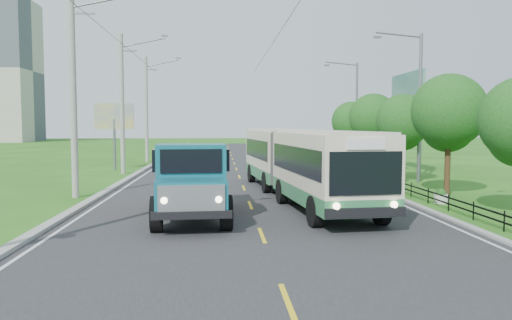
{
  "coord_description": "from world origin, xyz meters",
  "views": [
    {
      "loc": [
        -1.33,
        -15.55,
        3.5
      ],
      "look_at": [
        0.35,
        7.32,
        1.9
      ],
      "focal_mm": 35.0,
      "sensor_mm": 36.0,
      "label": 1
    }
  ],
  "objects": [
    {
      "name": "billboard_right",
      "position": [
        12.3,
        20.0,
        5.34
      ],
      "size": [
        0.24,
        6.0,
        7.3
      ],
      "color": "slate",
      "rests_on": "ground"
    },
    {
      "name": "tree_fourth",
      "position": [
        9.86,
        14.14,
        3.59
      ],
      "size": [
        3.24,
        3.31,
        5.4
      ],
      "color": "#382314",
      "rests_on": "ground"
    },
    {
      "name": "pole_near",
      "position": [
        -8.26,
        9.0,
        5.09
      ],
      "size": [
        3.51,
        0.32,
        10.0
      ],
      "color": "gray",
      "rests_on": "ground"
    },
    {
      "name": "billboard_left",
      "position": [
        -9.5,
        24.0,
        3.87
      ],
      "size": [
        3.0,
        0.2,
        5.2
      ],
      "color": "slate",
      "rests_on": "ground"
    },
    {
      "name": "streetlight_mid",
      "position": [
        10.64,
        14.0,
        4.9
      ],
      "size": [
        3.02,
        0.2,
        9.07
      ],
      "color": "slate",
      "rests_on": "ground"
    },
    {
      "name": "tree_third",
      "position": [
        9.86,
        8.14,
        3.99
      ],
      "size": [
        3.6,
        3.62,
        6.0
      ],
      "color": "#382314",
      "rests_on": "ground"
    },
    {
      "name": "pole_far",
      "position": [
        -8.26,
        33.0,
        5.09
      ],
      "size": [
        3.51,
        0.32,
        10.0
      ],
      "color": "gray",
      "rests_on": "ground"
    },
    {
      "name": "centre_dash",
      "position": [
        0.0,
        0.0,
        0.02
      ],
      "size": [
        0.12,
        2.2,
        0.0
      ],
      "primitive_type": "cube",
      "color": "yellow",
      "rests_on": "road"
    },
    {
      "name": "bus",
      "position": [
        2.47,
        7.96,
        1.92
      ],
      "size": [
        4.21,
        16.72,
        3.19
      ],
      "rotation": [
        0.0,
        0.0,
        0.09
      ],
      "color": "#2F7645",
      "rests_on": "ground"
    },
    {
      "name": "curb_left",
      "position": [
        -7.2,
        20.0,
        0.07
      ],
      "size": [
        0.4,
        120.0,
        0.15
      ],
      "primitive_type": "cube",
      "color": "#9E9E99",
      "rests_on": "ground"
    },
    {
      "name": "ground",
      "position": [
        0.0,
        0.0,
        0.0
      ],
      "size": [
        240.0,
        240.0,
        0.0
      ],
      "primitive_type": "plane",
      "color": "#235814",
      "rests_on": "ground"
    },
    {
      "name": "tree_fifth",
      "position": [
        9.86,
        20.14,
        3.85
      ],
      "size": [
        3.48,
        3.52,
        5.8
      ],
      "color": "#382314",
      "rests_on": "ground"
    },
    {
      "name": "streetlight_far",
      "position": [
        10.64,
        28.0,
        4.9
      ],
      "size": [
        3.02,
        0.2,
        9.07
      ],
      "color": "slate",
      "rests_on": "ground"
    },
    {
      "name": "tree_back",
      "position": [
        9.86,
        26.14,
        3.65
      ],
      "size": [
        3.3,
        3.36,
        5.5
      ],
      "color": "#382314",
      "rests_on": "ground"
    },
    {
      "name": "dump_truck",
      "position": [
        -2.39,
        3.16,
        1.6
      ],
      "size": [
        2.99,
        6.88,
        2.83
      ],
      "rotation": [
        0.0,
        0.0,
        0.06
      ],
      "color": "#125E6E",
      "rests_on": "ground"
    },
    {
      "name": "planter_mid",
      "position": [
        8.6,
        14.0,
        0.29
      ],
      "size": [
        0.64,
        0.64,
        0.67
      ],
      "color": "silver",
      "rests_on": "ground"
    },
    {
      "name": "planter_far",
      "position": [
        8.6,
        22.0,
        0.29
      ],
      "size": [
        0.64,
        0.64,
        0.67
      ],
      "color": "silver",
      "rests_on": "ground"
    },
    {
      "name": "edge_line_right",
      "position": [
        6.65,
        20.0,
        0.02
      ],
      "size": [
        0.12,
        120.0,
        0.0
      ],
      "primitive_type": "cube",
      "color": "silver",
      "rests_on": "road"
    },
    {
      "name": "edge_line_left",
      "position": [
        -6.65,
        20.0,
        0.02
      ],
      "size": [
        0.12,
        120.0,
        0.0
      ],
      "primitive_type": "cube",
      "color": "silver",
      "rests_on": "road"
    },
    {
      "name": "curb_right",
      "position": [
        7.15,
        20.0,
        0.05
      ],
      "size": [
        0.3,
        120.0,
        0.1
      ],
      "primitive_type": "cube",
      "color": "#9E9E99",
      "rests_on": "ground"
    },
    {
      "name": "planter_near",
      "position": [
        8.6,
        6.0,
        0.29
      ],
      "size": [
        0.64,
        0.64,
        0.67
      ],
      "color": "silver",
      "rests_on": "ground"
    },
    {
      "name": "road",
      "position": [
        0.0,
        20.0,
        0.01
      ],
      "size": [
        14.0,
        120.0,
        0.02
      ],
      "primitive_type": "cube",
      "color": "#28282B",
      "rests_on": "ground"
    },
    {
      "name": "pole_mid",
      "position": [
        -8.26,
        21.0,
        5.09
      ],
      "size": [
        3.51,
        0.32,
        10.0
      ],
      "color": "gray",
      "rests_on": "ground"
    },
    {
      "name": "railing_right",
      "position": [
        8.0,
        14.0,
        0.3
      ],
      "size": [
        0.04,
        40.0,
        0.6
      ],
      "primitive_type": "cube",
      "color": "black",
      "rests_on": "ground"
    }
  ]
}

